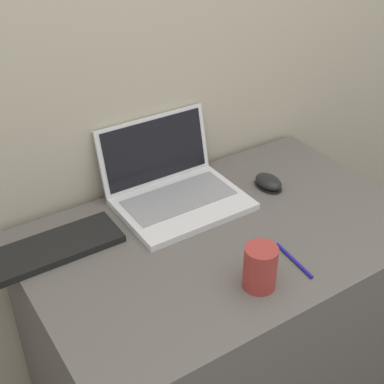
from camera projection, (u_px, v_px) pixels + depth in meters
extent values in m
cube|color=#BCB299|center=(152.00, 27.00, 1.48)|extent=(7.00, 0.04, 2.50)
cube|color=#5B5651|center=(222.00, 330.00, 1.68)|extent=(1.08, 0.68, 0.78)
cube|color=silver|center=(183.00, 204.00, 1.57)|extent=(0.36, 0.27, 0.02)
cube|color=gray|center=(179.00, 197.00, 1.58)|extent=(0.32, 0.15, 0.00)
cube|color=silver|center=(155.00, 149.00, 1.62)|extent=(0.36, 0.06, 0.20)
cube|color=black|center=(155.00, 150.00, 1.61)|extent=(0.33, 0.05, 0.18)
cylinder|color=#9E332D|center=(260.00, 267.00, 1.26)|extent=(0.08, 0.08, 0.11)
cylinder|color=black|center=(262.00, 250.00, 1.23)|extent=(0.07, 0.07, 0.01)
ellipsoid|color=black|center=(268.00, 186.00, 1.66)|extent=(0.07, 0.10, 0.01)
ellipsoid|color=black|center=(268.00, 182.00, 1.65)|extent=(0.07, 0.10, 0.04)
cube|color=black|center=(47.00, 250.00, 1.39)|extent=(0.39, 0.14, 0.02)
cylinder|color=#191999|center=(294.00, 260.00, 1.36)|extent=(0.02, 0.15, 0.01)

